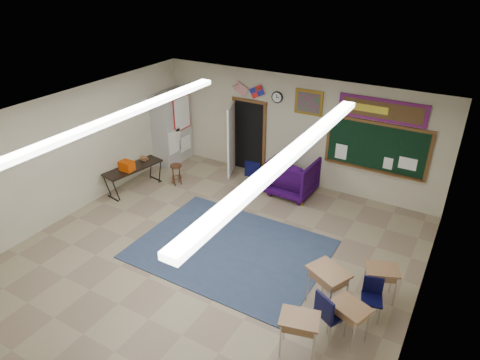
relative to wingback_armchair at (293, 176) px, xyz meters
The scene contains 24 objects.
floor 3.82m from the wingback_armchair, 94.98° to the right, with size 9.00×9.00×0.00m, color gray.
back_wall 1.26m from the wingback_armchair, 114.32° to the left, with size 8.00×0.04×3.00m, color beige.
left_wall 5.82m from the wingback_armchair, 138.93° to the right, with size 0.04×9.00×3.00m, color beige.
right_wall 5.35m from the wingback_armchair, 45.78° to the right, with size 0.04×9.00×3.00m, color beige.
ceiling 4.53m from the wingback_armchair, 94.98° to the right, with size 8.00×9.00×0.04m, color white.
area_rug 3.02m from the wingback_armchair, 92.49° to the right, with size 4.00×3.00×0.02m, color #303E5B.
fluorescent_strips 4.49m from the wingback_armchair, 94.98° to the right, with size 3.86×6.00×0.10m, color white, non-canonical shape.
doorway 1.99m from the wingback_armchair, 162.45° to the left, with size 1.10×0.89×2.16m.
chalkboard 2.21m from the wingback_armchair, 20.24° to the left, with size 2.55×0.14×1.30m.
bulletin_board 2.78m from the wingback_armchair, 20.35° to the left, with size 2.10×0.05×0.55m.
framed_art_print 1.96m from the wingback_armchair, 88.27° to the left, with size 0.75×0.05×0.65m.
wall_clock 2.15m from the wingback_armchair, 141.70° to the left, with size 0.32×0.05×0.32m.
wall_flags 2.70m from the wingback_armchair, 158.88° to the left, with size 1.16×0.06×0.70m, color red, non-canonical shape.
storage_cabinet 4.08m from the wingback_armchair, behind, with size 0.59×1.25×2.20m.
wingback_armchair is the anchor object (origin of this frame).
student_chair_reading 1.05m from the wingback_armchair, 164.68° to the right, with size 0.45×0.45×0.90m, color black, non-canonical shape.
student_chair_desk_a 4.86m from the wingback_armchair, 58.42° to the right, with size 0.46×0.46×0.92m, color black, non-canonical shape.
student_chair_desk_b 4.56m from the wingback_armchair, 48.54° to the right, with size 0.38×0.38×0.76m, color black, non-canonical shape.
student_desk_front_left 4.20m from the wingback_armchair, 57.67° to the right, with size 0.84×0.76×0.82m.
student_desk_front_right 4.17m from the wingback_armchair, 43.47° to the right, with size 0.71×0.63×0.70m.
student_desk_back_left 5.24m from the wingback_armchair, 64.97° to the right, with size 0.71×0.60×0.74m.
student_desk_back_right 4.96m from the wingback_armchair, 55.46° to the right, with size 0.72×0.63×0.72m.
folding_table 4.29m from the wingback_armchair, 152.93° to the right, with size 0.83×1.71×0.93m.
wooden_stool 3.23m from the wingback_armchair, 159.48° to the right, with size 0.33×0.33×0.58m.
Camera 1 is at (4.19, -5.63, 5.68)m, focal length 32.00 mm.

